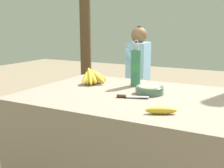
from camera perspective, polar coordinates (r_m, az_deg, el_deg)
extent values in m
cube|color=gray|center=(1.87, 4.95, -12.93)|extent=(1.42, 0.95, 0.72)
sphere|color=#4C381E|center=(2.10, -4.73, 1.83)|extent=(0.05, 0.05, 0.05)
ellipsoid|color=gold|center=(2.05, -5.29, 1.50)|extent=(0.07, 0.16, 0.11)
ellipsoid|color=gold|center=(2.05, -4.88, 1.49)|extent=(0.09, 0.14, 0.10)
ellipsoid|color=gold|center=(2.04, -4.54, 1.59)|extent=(0.13, 0.15, 0.13)
ellipsoid|color=gold|center=(2.05, -4.07, 1.63)|extent=(0.15, 0.11, 0.12)
ellipsoid|color=gold|center=(2.06, -3.31, 1.69)|extent=(0.18, 0.06, 0.12)
ellipsoid|color=gold|center=(2.08, -3.30, 1.69)|extent=(0.15, 0.06, 0.11)
ellipsoid|color=gold|center=(2.09, -3.15, 1.85)|extent=(0.15, 0.10, 0.12)
ellipsoid|color=gold|center=(2.12, -3.09, 1.94)|extent=(0.14, 0.14, 0.12)
ellipsoid|color=gold|center=(2.14, -3.47, 1.99)|extent=(0.09, 0.17, 0.09)
ellipsoid|color=gold|center=(2.15, -3.53, 2.00)|extent=(0.06, 0.18, 0.11)
cylinder|color=#4C6B5B|center=(1.78, 7.62, -1.34)|extent=(0.18, 0.18, 0.04)
torus|color=#4C6B5B|center=(1.78, 7.64, -0.68)|extent=(0.18, 0.18, 0.02)
cylinder|color=#D1B77A|center=(1.78, 7.64, -0.56)|extent=(0.14, 0.14, 0.01)
cylinder|color=#337556|center=(1.99, 4.84, 3.25)|extent=(0.07, 0.07, 0.26)
cylinder|color=#38844C|center=(1.99, 4.84, 3.25)|extent=(0.07, 0.07, 0.06)
cylinder|color=#ADADB2|center=(1.98, 4.91, 7.53)|extent=(0.04, 0.04, 0.04)
torus|color=#ADADB2|center=(1.98, 4.93, 8.50)|extent=(0.03, 0.01, 0.03)
ellipsoid|color=gold|center=(1.39, 9.94, -5.33)|extent=(0.15, 0.10, 0.04)
cube|color=#BCBCC1|center=(1.66, 5.18, -2.59)|extent=(0.14, 0.07, 0.00)
cylinder|color=#472D19|center=(1.67, 1.92, -2.46)|extent=(0.06, 0.04, 0.02)
cube|color=brown|center=(3.12, 10.98, -1.56)|extent=(1.57, 0.32, 0.04)
cube|color=brown|center=(3.33, -1.17, -4.51)|extent=(0.06, 0.06, 0.41)
cube|color=brown|center=(3.53, 0.71, -3.54)|extent=(0.06, 0.06, 0.41)
cylinder|color=#564C60|center=(3.23, 0.43, -4.66)|extent=(0.09, 0.09, 0.45)
cylinder|color=#564C60|center=(3.14, 2.49, -0.78)|extent=(0.31, 0.13, 0.09)
cylinder|color=#564C60|center=(3.40, 1.51, -3.82)|extent=(0.09, 0.09, 0.45)
cylinder|color=#564C60|center=(3.31, 3.49, -0.12)|extent=(0.31, 0.13, 0.09)
cube|color=#84B7E0|center=(3.14, 5.41, 3.77)|extent=(0.24, 0.36, 0.51)
cylinder|color=#84B7E0|center=(2.99, 4.06, 5.06)|extent=(0.21, 0.09, 0.25)
cylinder|color=#84B7E0|center=(3.30, 5.67, 5.66)|extent=(0.21, 0.09, 0.25)
sphere|color=brown|center=(3.12, 5.53, 9.86)|extent=(0.18, 0.18, 0.18)
sphere|color=black|center=(3.11, 5.55, 11.07)|extent=(0.07, 0.07, 0.07)
sphere|color=#4C381E|center=(3.01, 18.90, -1.10)|extent=(0.04, 0.04, 0.04)
ellipsoid|color=#9EB24C|center=(2.97, 19.18, -1.37)|extent=(0.09, 0.13, 0.09)
ellipsoid|color=#9EB24C|center=(2.99, 19.72, -1.33)|extent=(0.14, 0.08, 0.10)
ellipsoid|color=#9EB24C|center=(3.03, 19.82, -1.12)|extent=(0.14, 0.09, 0.10)
ellipsoid|color=#9EB24C|center=(3.06, 19.17, -0.99)|extent=(0.05, 0.14, 0.10)
cylinder|color=#4C3823|center=(3.90, -5.53, 15.15)|extent=(0.15, 0.15, 2.75)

